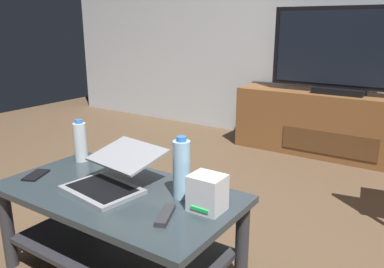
% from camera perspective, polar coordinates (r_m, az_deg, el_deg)
% --- Properties ---
extents(ground_plane, '(7.68, 7.68, 0.00)m').
position_cam_1_polar(ground_plane, '(2.00, -5.13, -18.87)').
color(ground_plane, brown).
extents(coffee_table, '(1.09, 0.59, 0.43)m').
position_cam_1_polar(coffee_table, '(1.82, -10.67, -11.97)').
color(coffee_table, '#2D383D').
rests_on(coffee_table, ground).
extents(media_cabinet, '(1.76, 0.42, 0.56)m').
position_cam_1_polar(media_cabinet, '(3.63, 20.38, 1.23)').
color(media_cabinet, brown).
rests_on(media_cabinet, ground).
extents(television, '(1.19, 0.20, 0.72)m').
position_cam_1_polar(television, '(3.51, 21.28, 11.10)').
color(television, black).
rests_on(television, media_cabinet).
extents(laptop, '(0.38, 0.42, 0.17)m').
position_cam_1_polar(laptop, '(1.77, -11.63, -5.96)').
color(laptop, gray).
rests_on(laptop, coffee_table).
extents(router_box, '(0.13, 0.12, 0.15)m').
position_cam_1_polar(router_box, '(1.53, 2.27, -8.64)').
color(router_box, silver).
rests_on(router_box, coffee_table).
extents(water_bottle_near, '(0.07, 0.07, 0.23)m').
position_cam_1_polar(water_bottle_near, '(2.14, -16.09, -1.08)').
color(water_bottle_near, silver).
rests_on(water_bottle_near, coffee_table).
extents(water_bottle_far, '(0.07, 0.07, 0.27)m').
position_cam_1_polar(water_bottle_far, '(1.62, -1.53, -5.15)').
color(water_bottle_far, '#99C6E5').
rests_on(water_bottle_far, coffee_table).
extents(cell_phone, '(0.12, 0.16, 0.01)m').
position_cam_1_polar(cell_phone, '(2.03, -21.94, -5.62)').
color(cell_phone, black).
rests_on(cell_phone, coffee_table).
extents(tv_remote, '(0.10, 0.16, 0.02)m').
position_cam_1_polar(tv_remote, '(1.50, -3.96, -11.81)').
color(tv_remote, '#2D2D30').
rests_on(tv_remote, coffee_table).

